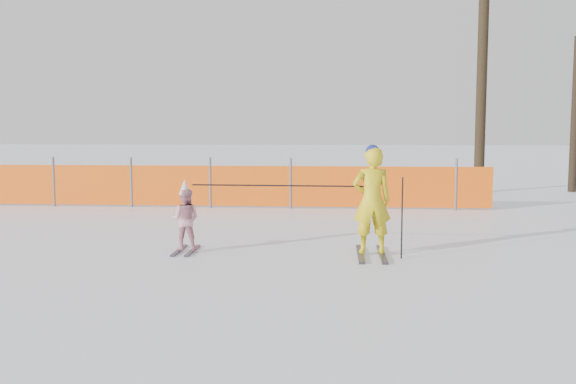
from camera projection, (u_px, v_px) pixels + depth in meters
name	position (u px, v px, depth m)	size (l,w,h in m)	color
ground	(286.00, 262.00, 9.60)	(120.00, 120.00, 0.00)	white
adult	(372.00, 201.00, 9.98)	(0.65, 1.37, 1.74)	black
child	(185.00, 219.00, 10.33)	(0.50, 0.92, 1.17)	black
ski_poles	(315.00, 196.00, 10.01)	(3.32, 0.32, 1.25)	black
safety_fence	(147.00, 185.00, 16.01)	(16.90, 0.06, 1.25)	#595960
tree_trunks	(511.00, 92.00, 19.40)	(3.21, 0.69, 6.74)	black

